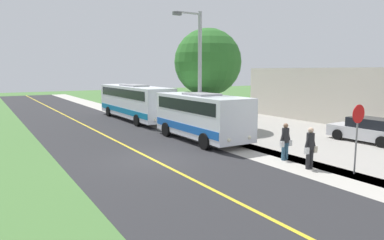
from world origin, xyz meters
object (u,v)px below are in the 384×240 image
(pedestrian_waiting, at_px, (285,140))
(parked_car_near, at_px, (368,130))
(pedestrian_with_bags, at_px, (310,147))
(shuttle_bus_front, at_px, (202,115))
(street_light_pole, at_px, (198,69))
(stop_sign, at_px, (357,127))
(transit_bus_rear, at_px, (134,101))
(commercial_building, at_px, (380,95))
(tree_curbside, at_px, (208,62))

(pedestrian_waiting, height_order, parked_car_near, pedestrian_waiting)
(pedestrian_with_bags, bearing_deg, shuttle_bus_front, -85.75)
(street_light_pole, bearing_deg, pedestrian_with_bags, 91.67)
(stop_sign, bearing_deg, pedestrian_with_bags, -56.94)
(parked_car_near, bearing_deg, transit_bus_rear, -62.80)
(pedestrian_with_bags, bearing_deg, commercial_building, -157.82)
(shuttle_bus_front, relative_size, stop_sign, 2.55)
(pedestrian_waiting, bearing_deg, shuttle_bus_front, -82.63)
(commercial_building, bearing_deg, pedestrian_waiting, 17.29)
(shuttle_bus_front, xyz_separation_m, pedestrian_waiting, (-0.79, 6.07, -0.63))
(pedestrian_with_bags, height_order, street_light_pole, street_light_pole)
(parked_car_near, bearing_deg, tree_curbside, -59.75)
(pedestrian_with_bags, xyz_separation_m, stop_sign, (-0.98, 1.50, 0.98))
(pedestrian_with_bags, bearing_deg, transit_bus_rear, -87.98)
(pedestrian_waiting, bearing_deg, commercial_building, -162.71)
(stop_sign, relative_size, street_light_pole, 0.37)
(pedestrian_waiting, height_order, tree_curbside, tree_curbside)
(shuttle_bus_front, bearing_deg, transit_bus_rear, -89.63)
(pedestrian_waiting, relative_size, stop_sign, 0.62)
(shuttle_bus_front, bearing_deg, street_light_pole, -109.69)
(pedestrian_waiting, relative_size, parked_car_near, 0.40)
(shuttle_bus_front, bearing_deg, stop_sign, 99.55)
(pedestrian_waiting, height_order, street_light_pole, street_light_pole)
(parked_car_near, height_order, tree_curbside, tree_curbside)
(shuttle_bus_front, bearing_deg, pedestrian_waiting, 97.37)
(shuttle_bus_front, height_order, transit_bus_rear, transit_bus_rear)
(commercial_building, bearing_deg, stop_sign, 27.99)
(parked_car_near, xyz_separation_m, tree_curbside, (5.36, -9.19, 4.12))
(tree_curbside, bearing_deg, stop_sign, 84.19)
(stop_sign, distance_m, tree_curbside, 13.16)
(pedestrian_with_bags, height_order, tree_curbside, tree_curbside)
(pedestrian_with_bags, xyz_separation_m, commercial_building, (-16.28, -6.63, 1.23))
(commercial_building, bearing_deg, transit_bus_rear, -34.33)
(transit_bus_rear, bearing_deg, pedestrian_waiting, 92.96)
(transit_bus_rear, relative_size, pedestrian_waiting, 6.22)
(pedestrian_with_bags, distance_m, commercial_building, 17.62)
(stop_sign, height_order, tree_curbside, tree_curbside)
(tree_curbside, distance_m, commercial_building, 14.98)
(pedestrian_waiting, bearing_deg, parked_car_near, -176.47)
(shuttle_bus_front, distance_m, pedestrian_with_bags, 7.75)
(tree_curbside, bearing_deg, parked_car_near, 120.25)
(pedestrian_with_bags, bearing_deg, tree_curbside, -101.41)
(shuttle_bus_front, height_order, pedestrian_with_bags, shuttle_bus_front)
(shuttle_bus_front, distance_m, stop_sign, 9.34)
(shuttle_bus_front, distance_m, commercial_building, 16.89)
(pedestrian_waiting, xyz_separation_m, street_light_pole, (0.46, -6.98, 3.35))
(transit_bus_rear, distance_m, stop_sign, 19.76)
(shuttle_bus_front, relative_size, tree_curbside, 1.01)
(transit_bus_rear, height_order, pedestrian_waiting, transit_bus_rear)
(tree_curbside, relative_size, commercial_building, 0.35)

